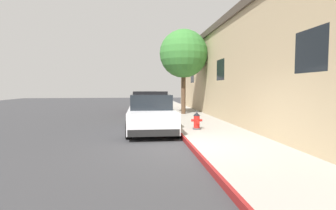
{
  "coord_description": "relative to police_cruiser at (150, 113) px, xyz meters",
  "views": [
    {
      "loc": [
        -1.59,
        -7.57,
        1.86
      ],
      "look_at": [
        -0.18,
        5.12,
        1.0
      ],
      "focal_mm": 28.24,
      "sensor_mm": 36.0,
      "label": 1
    }
  ],
  "objects": [
    {
      "name": "parked_car_silver_ahead",
      "position": [
        0.04,
        8.82,
        -0.0
      ],
      "size": [
        1.94,
        4.84,
        1.56
      ],
      "color": "maroon",
      "rests_on": "ground"
    },
    {
      "name": "storefront_building",
      "position": [
        7.73,
        2.39,
        1.97
      ],
      "size": [
        8.1,
        26.5,
        5.41
      ],
      "color": "tan",
      "rests_on": "ground"
    },
    {
      "name": "sidewalk_pavement",
      "position": [
        2.45,
        6.34,
        -0.67
      ],
      "size": [
        2.7,
        60.0,
        0.16
      ],
      "primitive_type": "cube",
      "color": "#9E9991",
      "rests_on": "ground"
    },
    {
      "name": "ground_plane",
      "position": [
        -3.55,
        6.34,
        -0.84
      ],
      "size": [
        33.12,
        60.0,
        0.2
      ],
      "primitive_type": "cube",
      "color": "#353538"
    },
    {
      "name": "fire_hydrant",
      "position": [
        1.83,
        -0.83,
        -0.24
      ],
      "size": [
        0.44,
        0.4,
        0.76
      ],
      "color": "#4C4C51",
      "rests_on": "sidewalk_pavement"
    },
    {
      "name": "police_cruiser",
      "position": [
        0.0,
        0.0,
        0.0
      ],
      "size": [
        1.94,
        4.84,
        1.68
      ],
      "color": "white",
      "rests_on": "ground"
    },
    {
      "name": "curb_painted_edge",
      "position": [
        1.06,
        6.34,
        -0.67
      ],
      "size": [
        0.08,
        60.0,
        0.16
      ],
      "primitive_type": "cube",
      "color": "maroon",
      "rests_on": "ground"
    },
    {
      "name": "street_tree",
      "position": [
        2.36,
        5.52,
        3.23
      ],
      "size": [
        3.05,
        3.05,
        5.37
      ],
      "color": "brown",
      "rests_on": "sidewalk_pavement"
    }
  ]
}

